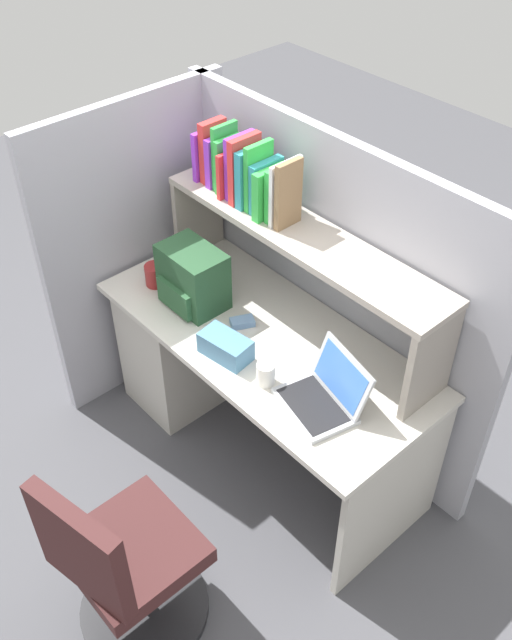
{
  "coord_description": "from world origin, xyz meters",
  "views": [
    {
      "loc": [
        1.67,
        -1.55,
        2.8
      ],
      "look_at": [
        0.0,
        -0.05,
        0.85
      ],
      "focal_mm": 39.77,
      "sensor_mm": 36.0,
      "label": 1
    }
  ],
  "objects_px": {
    "backpack": "(192,278)",
    "snack_canister": "(155,275)",
    "laptop": "(325,395)",
    "computer_mouse": "(242,322)",
    "office_chair": "(124,569)",
    "tissue_box": "(226,347)",
    "paper_cup": "(266,374)"
  },
  "relations": [
    {
      "from": "backpack",
      "to": "computer_mouse",
      "type": "height_order",
      "value": "backpack"
    },
    {
      "from": "snack_canister",
      "to": "office_chair",
      "type": "bearing_deg",
      "value": -42.42
    },
    {
      "from": "laptop",
      "to": "office_chair",
      "type": "bearing_deg",
      "value": -97.44
    },
    {
      "from": "snack_canister",
      "to": "office_chair",
      "type": "relative_size",
      "value": 0.11
    },
    {
      "from": "backpack",
      "to": "snack_canister",
      "type": "bearing_deg",
      "value": -167.64
    },
    {
      "from": "tissue_box",
      "to": "office_chair",
      "type": "height_order",
      "value": "office_chair"
    },
    {
      "from": "backpack",
      "to": "office_chair",
      "type": "bearing_deg",
      "value": -51.76
    },
    {
      "from": "computer_mouse",
      "to": "tissue_box",
      "type": "bearing_deg",
      "value": -35.16
    },
    {
      "from": "backpack",
      "to": "office_chair",
      "type": "distance_m",
      "value": 1.25
    },
    {
      "from": "computer_mouse",
      "to": "tissue_box",
      "type": "relative_size",
      "value": 0.47
    },
    {
      "from": "paper_cup",
      "to": "office_chair",
      "type": "bearing_deg",
      "value": -81.63
    },
    {
      "from": "laptop",
      "to": "computer_mouse",
      "type": "xyz_separation_m",
      "value": [
        -0.57,
        0.07,
        -0.03
      ]
    },
    {
      "from": "paper_cup",
      "to": "snack_canister",
      "type": "relative_size",
      "value": 0.95
    },
    {
      "from": "computer_mouse",
      "to": "office_chair",
      "type": "bearing_deg",
      "value": -39.67
    },
    {
      "from": "laptop",
      "to": "snack_canister",
      "type": "relative_size",
      "value": 3.45
    },
    {
      "from": "computer_mouse",
      "to": "snack_canister",
      "type": "xyz_separation_m",
      "value": [
        -0.5,
        -0.11,
        0.04
      ]
    },
    {
      "from": "laptop",
      "to": "tissue_box",
      "type": "distance_m",
      "value": 0.48
    },
    {
      "from": "backpack",
      "to": "tissue_box",
      "type": "height_order",
      "value": "backpack"
    },
    {
      "from": "computer_mouse",
      "to": "snack_canister",
      "type": "distance_m",
      "value": 0.51
    },
    {
      "from": "computer_mouse",
      "to": "laptop",
      "type": "bearing_deg",
      "value": 18.55
    },
    {
      "from": "tissue_box",
      "to": "snack_canister",
      "type": "relative_size",
      "value": 2.09
    },
    {
      "from": "backpack",
      "to": "tissue_box",
      "type": "relative_size",
      "value": 1.36
    },
    {
      "from": "paper_cup",
      "to": "office_chair",
      "type": "xyz_separation_m",
      "value": [
        0.12,
        -0.81,
        -0.39
      ]
    },
    {
      "from": "tissue_box",
      "to": "office_chair",
      "type": "distance_m",
      "value": 0.95
    },
    {
      "from": "office_chair",
      "to": "tissue_box",
      "type": "bearing_deg",
      "value": -77.67
    },
    {
      "from": "backpack",
      "to": "computer_mouse",
      "type": "xyz_separation_m",
      "value": [
        0.27,
        0.06,
        -0.12
      ]
    },
    {
      "from": "tissue_box",
      "to": "snack_canister",
      "type": "bearing_deg",
      "value": 165.15
    },
    {
      "from": "office_chair",
      "to": "laptop",
      "type": "bearing_deg",
      "value": -108.8
    },
    {
      "from": "snack_canister",
      "to": "office_chair",
      "type": "xyz_separation_m",
      "value": [
        0.94,
        -0.86,
        -0.39
      ]
    },
    {
      "from": "laptop",
      "to": "paper_cup",
      "type": "bearing_deg",
      "value": -158.8
    },
    {
      "from": "backpack",
      "to": "snack_canister",
      "type": "height_order",
      "value": "backpack"
    },
    {
      "from": "backpack",
      "to": "snack_canister",
      "type": "relative_size",
      "value": 2.85
    }
  ]
}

